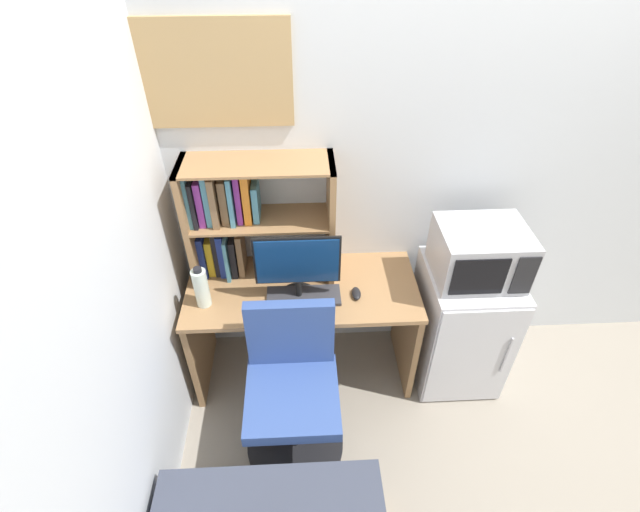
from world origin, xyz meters
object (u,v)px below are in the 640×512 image
(computer_mouse, at_px, (356,293))
(mini_fridge, at_px, (460,324))
(keyboard, at_px, (304,296))
(desk_chair, at_px, (293,395))
(microwave, at_px, (480,253))
(wall_corkboard, at_px, (212,75))
(hutch_bookshelf, at_px, (238,216))
(water_bottle, at_px, (201,288))
(monitor, at_px, (298,266))

(computer_mouse, xyz_separation_m, mini_fridge, (0.67, 0.05, -0.34))
(keyboard, distance_m, desk_chair, 0.53)
(microwave, bearing_deg, wall_corkboard, 166.93)
(hutch_bookshelf, relative_size, mini_fridge, 0.97)
(water_bottle, distance_m, wall_corkboard, 1.07)
(monitor, bearing_deg, mini_fridge, 2.54)
(microwave, height_order, desk_chair, microwave)
(desk_chair, bearing_deg, monitor, 83.45)
(computer_mouse, height_order, mini_fridge, mini_fridge)
(hutch_bookshelf, relative_size, microwave, 1.69)
(microwave, height_order, wall_corkboard, wall_corkboard)
(hutch_bookshelf, xyz_separation_m, wall_corkboard, (-0.05, 0.11, 0.72))
(hutch_bookshelf, xyz_separation_m, water_bottle, (-0.20, -0.28, -0.27))
(keyboard, height_order, mini_fridge, mini_fridge)
(keyboard, relative_size, mini_fridge, 0.50)
(microwave, bearing_deg, monitor, -177.29)
(keyboard, xyz_separation_m, computer_mouse, (0.29, 0.00, 0.01))
(mini_fridge, distance_m, desk_chair, 1.13)
(monitor, xyz_separation_m, keyboard, (0.03, -0.01, -0.21))
(hutch_bookshelf, relative_size, computer_mouse, 7.89)
(desk_chair, bearing_deg, keyboard, 79.58)
(hutch_bookshelf, relative_size, water_bottle, 3.12)
(hutch_bookshelf, distance_m, water_bottle, 0.43)
(keyboard, bearing_deg, water_bottle, -177.70)
(water_bottle, height_order, desk_chair, water_bottle)
(keyboard, height_order, water_bottle, water_bottle)
(microwave, xyz_separation_m, desk_chair, (-1.04, -0.46, -0.56))
(hutch_bookshelf, relative_size, desk_chair, 0.84)
(wall_corkboard, bearing_deg, desk_chair, -67.56)
(hutch_bookshelf, height_order, microwave, hutch_bookshelf)
(microwave, distance_m, wall_corkboard, 1.64)
(wall_corkboard, bearing_deg, computer_mouse, -28.09)
(computer_mouse, xyz_separation_m, desk_chair, (-0.37, -0.41, -0.35))
(water_bottle, height_order, mini_fridge, water_bottle)
(water_bottle, xyz_separation_m, desk_chair, (0.47, -0.39, -0.45))
(keyboard, bearing_deg, computer_mouse, 0.09)
(hutch_bookshelf, xyz_separation_m, desk_chair, (0.27, -0.66, -0.72))
(hutch_bookshelf, height_order, computer_mouse, hutch_bookshelf)
(keyboard, xyz_separation_m, desk_chair, (-0.07, -0.41, -0.34))
(computer_mouse, distance_m, microwave, 0.71)
(monitor, height_order, mini_fridge, monitor)
(hutch_bookshelf, distance_m, wall_corkboard, 0.73)
(keyboard, bearing_deg, hutch_bookshelf, 143.81)
(keyboard, relative_size, computer_mouse, 4.06)
(monitor, distance_m, microwave, 0.99)
(water_bottle, distance_m, desk_chair, 0.76)
(monitor, height_order, microwave, monitor)
(monitor, relative_size, microwave, 0.97)
(water_bottle, bearing_deg, hutch_bookshelf, 54.21)
(keyboard, relative_size, wall_corkboard, 0.55)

